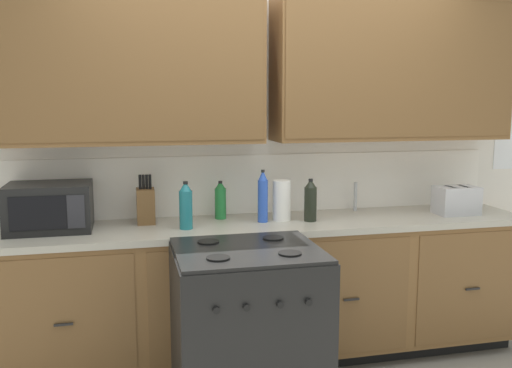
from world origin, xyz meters
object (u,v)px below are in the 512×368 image
(bottle_teal, at_px, (186,206))
(knife_block, at_px, (146,205))
(stove_range, at_px, (248,335))
(toaster, at_px, (456,200))
(paper_towel_roll, at_px, (282,200))
(bottle_dark, at_px, (310,201))
(bottle_blue, at_px, (263,197))
(microwave, at_px, (50,207))
(bottle_green, at_px, (220,200))

(bottle_teal, bearing_deg, knife_block, 137.38)
(stove_range, xyz_separation_m, toaster, (1.58, 0.57, 0.56))
(stove_range, bearing_deg, paper_towel_roll, 60.61)
(paper_towel_roll, height_order, bottle_dark, bottle_dark)
(stove_range, bearing_deg, bottle_blue, 69.32)
(stove_range, xyz_separation_m, bottle_teal, (-0.26, 0.55, 0.60))
(paper_towel_roll, bearing_deg, bottle_blue, -170.09)
(paper_towel_roll, height_order, bottle_teal, bottle_teal)
(stove_range, xyz_separation_m, microwave, (-1.04, 0.70, 0.60))
(stove_range, relative_size, bottle_teal, 3.30)
(bottle_teal, bearing_deg, bottle_blue, 9.60)
(toaster, bearing_deg, bottle_green, 171.98)
(microwave, bearing_deg, toaster, -2.80)
(bottle_green, bearing_deg, bottle_blue, -33.24)
(knife_block, distance_m, bottle_teal, 0.31)
(bottle_dark, height_order, bottle_blue, bottle_blue)
(knife_block, bearing_deg, bottle_green, 4.03)
(bottle_blue, bearing_deg, knife_block, 170.09)
(toaster, height_order, knife_block, knife_block)
(paper_towel_roll, bearing_deg, microwave, 178.26)
(knife_block, relative_size, bottle_blue, 0.93)
(microwave, xyz_separation_m, toaster, (2.62, -0.13, -0.04))
(bottle_blue, bearing_deg, toaster, -2.68)
(bottle_dark, relative_size, bottle_blue, 0.82)
(toaster, height_order, bottle_teal, bottle_teal)
(knife_block, bearing_deg, bottle_teal, -42.62)
(microwave, xyz_separation_m, bottle_green, (1.04, 0.09, -0.02))
(microwave, bearing_deg, stove_range, -33.81)
(toaster, xyz_separation_m, paper_towel_roll, (-1.21, 0.09, 0.03))
(bottle_green, distance_m, bottle_blue, 0.30)
(microwave, xyz_separation_m, bottle_teal, (0.79, -0.15, 0.00))
(knife_block, xyz_separation_m, bottle_dark, (1.03, -0.17, 0.02))
(knife_block, bearing_deg, paper_towel_roll, -6.91)
(bottle_dark, xyz_separation_m, bottle_teal, (-0.80, -0.04, 0.01))
(bottle_dark, distance_m, bottle_green, 0.58)
(bottle_dark, bearing_deg, paper_towel_roll, 158.34)
(microwave, xyz_separation_m, knife_block, (0.56, 0.06, -0.02))
(stove_range, bearing_deg, knife_block, 122.54)
(stove_range, distance_m, bottle_blue, 0.92)
(bottle_blue, bearing_deg, bottle_dark, -8.51)
(bottle_teal, height_order, bottle_blue, bottle_blue)
(microwave, height_order, knife_block, knife_block)
(bottle_dark, distance_m, bottle_blue, 0.31)
(bottle_dark, relative_size, bottle_teal, 0.95)
(microwave, relative_size, knife_block, 1.55)
(stove_range, xyz_separation_m, knife_block, (-0.48, 0.76, 0.58))
(bottle_blue, bearing_deg, bottle_teal, -170.40)
(toaster, bearing_deg, bottle_dark, 179.04)
(knife_block, relative_size, bottle_green, 1.25)
(microwave, distance_m, bottle_dark, 1.59)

